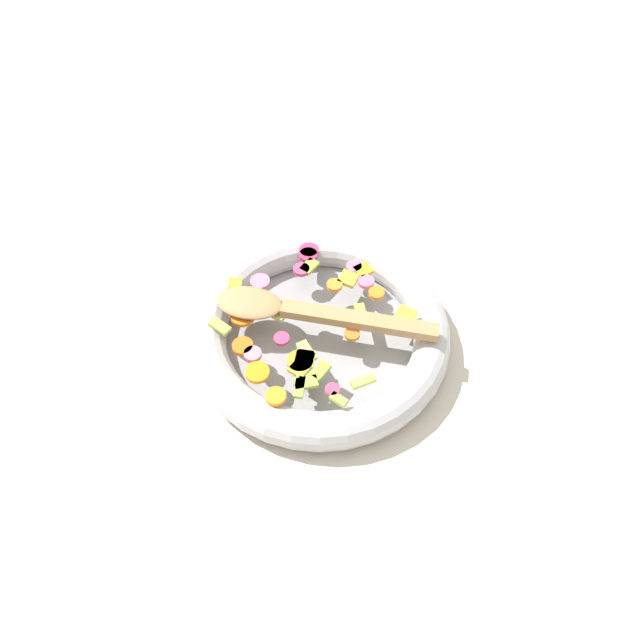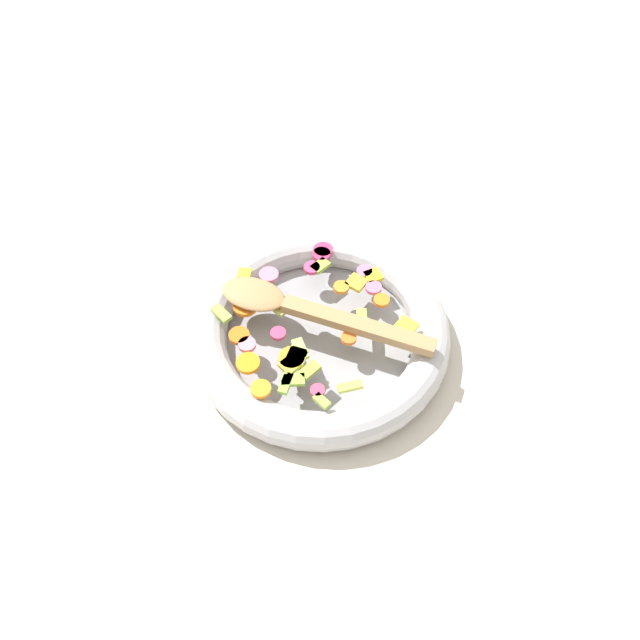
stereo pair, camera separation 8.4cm
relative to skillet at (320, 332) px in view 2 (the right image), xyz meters
name	(u,v)px [view 2 (the right image)]	position (x,y,z in m)	size (l,w,h in m)	color
ground_plane	(320,342)	(0.00, 0.00, -0.02)	(4.00, 4.00, 0.00)	beige
skillet	(320,332)	(0.00, 0.00, 0.00)	(0.36, 0.36, 0.05)	gray
chopped_vegetables	(304,318)	(0.01, 0.02, 0.03)	(0.26, 0.25, 0.01)	orange
wooden_spoon	(302,309)	(0.02, 0.02, 0.04)	(0.24, 0.24, 0.01)	#A87F51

